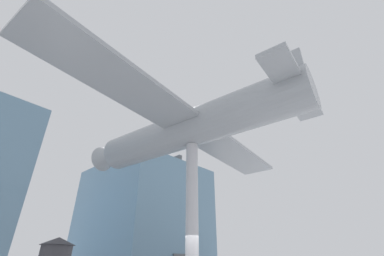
{
  "coord_description": "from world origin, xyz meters",
  "views": [
    {
      "loc": [
        -7.97,
        -7.38,
        1.47
      ],
      "look_at": [
        0.0,
        0.0,
        7.3
      ],
      "focal_mm": 24.0,
      "sensor_mm": 36.0,
      "label": 1
    }
  ],
  "objects": [
    {
      "name": "support_pylon_central",
      "position": [
        0.0,
        0.0,
        3.2
      ],
      "size": [
        0.52,
        0.52,
        6.4
      ],
      "color": "#B7B7BC",
      "rests_on": "ground_plane"
    },
    {
      "name": "glass_pavilion_right",
      "position": [
        8.59,
        14.62,
        5.26
      ],
      "size": [
        9.75,
        10.96,
        11.09
      ],
      "color": "#60849E",
      "rests_on": "ground_plane"
    },
    {
      "name": "suspended_airplane",
      "position": [
        -0.04,
        0.31,
        7.31
      ],
      "size": [
        15.85,
        12.92,
        2.84
      ],
      "rotation": [
        0.0,
        0.0,
        0.11
      ],
      "color": "#93999E",
      "rests_on": "support_pylon_central"
    }
  ]
}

